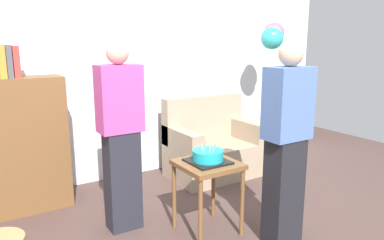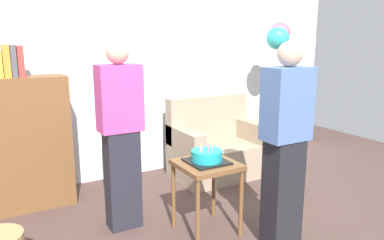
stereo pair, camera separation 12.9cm
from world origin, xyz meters
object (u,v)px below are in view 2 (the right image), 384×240
object	(u,v)px
person_holding_cake	(285,146)
birthday_cake	(207,157)
balloon_bunch	(279,36)
side_table	(207,174)
couch	(216,148)
handbag	(292,181)
bookshelf	(26,140)
person_blowing_candles	(121,136)

from	to	relation	value
person_holding_cake	birthday_cake	bearing A→B (deg)	-43.12
balloon_bunch	side_table	bearing A→B (deg)	-148.67
couch	person_holding_cake	bearing A→B (deg)	-104.96
handbag	side_table	bearing A→B (deg)	-166.84
couch	handbag	size ratio (longest dim) A/B	3.93
person_holding_cake	handbag	world-z (taller)	person_holding_cake
couch	bookshelf	xyz separation A→B (m)	(-2.11, 0.17, 0.35)
side_table	balloon_bunch	bearing A→B (deg)	31.33
person_holding_cake	balloon_bunch	size ratio (longest dim) A/B	0.88
side_table	handbag	bearing A→B (deg)	13.16
bookshelf	side_table	distance (m)	1.82
bookshelf	couch	bearing A→B (deg)	-4.61
couch	balloon_bunch	size ratio (longest dim) A/B	0.59
couch	balloon_bunch	xyz separation A→B (m)	(0.81, -0.13, 1.35)
person_holding_cake	couch	bearing A→B (deg)	-101.32
handbag	balloon_bunch	bearing A→B (deg)	64.16
couch	handbag	bearing A→B (deg)	-60.69
person_blowing_candles	handbag	world-z (taller)	person_blowing_candles
person_holding_cake	side_table	bearing A→B (deg)	-43.12
side_table	person_holding_cake	size ratio (longest dim) A/B	0.39
person_blowing_candles	handbag	xyz separation A→B (m)	(1.91, -0.15, -0.73)
couch	birthday_cake	distance (m)	1.47
birthday_cake	balloon_bunch	world-z (taller)	balloon_bunch
side_table	birthday_cake	world-z (taller)	birthday_cake
couch	birthday_cake	size ratio (longest dim) A/B	3.44
person_blowing_candles	person_holding_cake	distance (m)	1.36
side_table	person_holding_cake	world-z (taller)	person_holding_cake
person_blowing_candles	balloon_bunch	xyz separation A→B (m)	(2.25, 0.55, 0.86)
birthday_cake	person_blowing_candles	size ratio (longest dim) A/B	0.20
birthday_cake	handbag	distance (m)	1.48
balloon_bunch	couch	bearing A→B (deg)	170.95
bookshelf	person_holding_cake	bearing A→B (deg)	-46.39
birthday_cake	person_blowing_candles	xyz separation A→B (m)	(-0.58, 0.46, 0.15)
couch	person_holding_cake	distance (m)	1.73
side_table	person_blowing_candles	distance (m)	0.80
couch	person_holding_cake	world-z (taller)	person_holding_cake
side_table	handbag	size ratio (longest dim) A/B	2.26
person_blowing_candles	balloon_bunch	size ratio (longest dim) A/B	0.88
couch	side_table	world-z (taller)	couch
balloon_bunch	person_blowing_candles	bearing A→B (deg)	-166.13
bookshelf	balloon_bunch	size ratio (longest dim) A/B	0.86
birthday_cake	couch	bearing A→B (deg)	53.12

